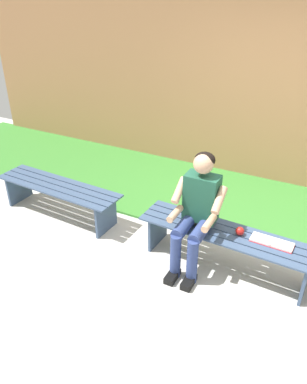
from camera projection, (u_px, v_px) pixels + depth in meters
The scene contains 8 objects.
ground_plane at pixel (84, 293), 3.74m from camera, with size 10.00×7.00×0.04m, color beige.
grass_strip at pixel (180, 189), 5.50m from camera, with size 9.00×1.86×0.03m, color #387A2D.
brick_wall at pixel (250, 94), 5.44m from camera, with size 9.50×0.24×2.47m, color #B27A51.
bench_near at pixel (227, 240), 3.90m from camera, with size 1.88×0.51×0.43m.
bench_far at pixel (59, 192), 4.79m from camera, with size 1.71×0.51×0.43m.
person_seated at pixel (197, 209), 3.78m from camera, with size 0.50×0.69×1.23m.
apple at pixel (240, 231), 3.80m from camera, with size 0.09×0.09×0.09m, color red.
book_open at pixel (272, 242), 3.70m from camera, with size 0.42×0.18×0.02m.
Camera 1 is at (-0.79, 3.14, 2.68)m, focal length 35.64 mm.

